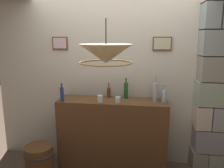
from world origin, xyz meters
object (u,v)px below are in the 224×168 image
liquor_bottle_whiskey (62,94)px  liquor_bottle_gin (155,91)px  liquor_bottle_mezcal (155,92)px  glass_tumbler_highball (118,100)px  wooden_barrel (40,161)px  glass_tumbler_rocks (100,99)px  liquor_bottle_brandy (164,96)px  liquor_bottle_rye (126,90)px  pendant_lamp (106,54)px  liquor_bottle_bourbon (109,92)px

liquor_bottle_whiskey → liquor_bottle_gin: liquor_bottle_gin is taller
liquor_bottle_mezcal → glass_tumbler_highball: (-0.51, -0.16, -0.10)m
liquor_bottle_gin → wooden_barrel: liquor_bottle_gin is taller
glass_tumbler_rocks → wooden_barrel: 1.23m
liquor_bottle_gin → glass_tumbler_highball: 0.59m
liquor_bottle_brandy → liquor_bottle_rye: bearing=166.7°
liquor_bottle_brandy → liquor_bottle_gin: size_ratio=0.87×
pendant_lamp → liquor_bottle_rye: bearing=80.9°
liquor_bottle_brandy → glass_tumbler_rocks: 0.89m
glass_tumbler_highball → liquor_bottle_whiskey: bearing=-178.5°
liquor_bottle_whiskey → wooden_barrel: size_ratio=0.55×
liquor_bottle_rye → glass_tumbler_highball: (-0.09, -0.25, -0.08)m
pendant_lamp → glass_tumbler_rocks: bearing=106.6°
pendant_lamp → wooden_barrel: bearing=159.1°
glass_tumbler_highball → wooden_barrel: bearing=-166.3°
liquor_bottle_mezcal → pendant_lamp: size_ratio=0.63×
glass_tumbler_rocks → glass_tumbler_highball: 0.25m
glass_tumbler_highball → liquor_bottle_rye: bearing=70.3°
liquor_bottle_bourbon → wooden_barrel: liquor_bottle_bourbon is taller
glass_tumbler_highball → wooden_barrel: glass_tumbler_highball is taller
liquor_bottle_whiskey → pendant_lamp: bearing=-40.6°
liquor_bottle_rye → glass_tumbler_highball: liquor_bottle_rye is taller
liquor_bottle_brandy → glass_tumbler_rocks: size_ratio=2.43×
liquor_bottle_brandy → pendant_lamp: pendant_lamp is taller
liquor_bottle_rye → liquor_bottle_mezcal: bearing=-12.8°
liquor_bottle_mezcal → glass_tumbler_highball: size_ratio=4.02×
liquor_bottle_mezcal → glass_tumbler_highball: bearing=-162.7°
liquor_bottle_mezcal → liquor_bottle_gin: size_ratio=1.24×
liquor_bottle_bourbon → glass_tumbler_rocks: size_ratio=2.16×
liquor_bottle_rye → pendant_lamp: (-0.15, -0.90, 0.60)m
liquor_bottle_gin → pendant_lamp: pendant_lamp is taller
liquor_bottle_rye → liquor_bottle_whiskey: bearing=-162.7°
glass_tumbler_highball → wooden_barrel: 1.40m
liquor_bottle_mezcal → glass_tumbler_rocks: size_ratio=3.46×
liquor_bottle_mezcal → glass_tumbler_rocks: liquor_bottle_mezcal is taller
liquor_bottle_gin → glass_tumbler_highball: liquor_bottle_gin is taller
liquor_bottle_gin → wooden_barrel: size_ratio=0.61×
glass_tumbler_rocks → wooden_barrel: bearing=-162.0°
liquor_bottle_brandy → pendant_lamp: 1.21m
liquor_bottle_bourbon → glass_tumbler_highball: liquor_bottle_bourbon is taller
liquor_bottle_whiskey → wooden_barrel: (-0.28, -0.24, -0.93)m
liquor_bottle_mezcal → wooden_barrel: size_ratio=0.76×
liquor_bottle_bourbon → pendant_lamp: size_ratio=0.39×
glass_tumbler_highball → liquor_bottle_gin: bearing=27.9°
pendant_lamp → wooden_barrel: pendant_lamp is taller
glass_tumbler_rocks → pendant_lamp: pendant_lamp is taller
glass_tumbler_rocks → wooden_barrel: size_ratio=0.22×
liquor_bottle_bourbon → pendant_lamp: pendant_lamp is taller
liquor_bottle_whiskey → liquor_bottle_gin: (1.31, 0.30, 0.01)m
liquor_bottle_gin → glass_tumbler_rocks: bearing=-160.7°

